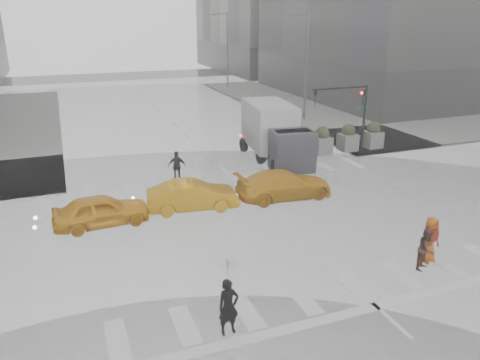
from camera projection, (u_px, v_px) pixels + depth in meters
name	position (u px, v px, depth m)	size (l,w,h in m)	color
ground	(279.00, 219.00, 21.45)	(120.00, 120.00, 0.00)	black
sidewalk_ne	(388.00, 114.00, 43.38)	(35.00, 35.00, 0.15)	slate
road_markings	(279.00, 219.00, 21.45)	(18.00, 48.00, 0.01)	silver
traffic_signal_pole	(352.00, 106.00, 30.44)	(4.45, 0.42, 4.50)	black
street_lamp_near	(305.00, 63.00, 39.27)	(2.15, 0.22, 9.00)	#59595B
street_lamp_far	(226.00, 47.00, 56.85)	(2.15, 0.22, 9.00)	#59595B
planter_west	(322.00, 141.00, 30.69)	(1.10, 1.10, 1.80)	slate
planter_mid	(348.00, 138.00, 31.36)	(1.10, 1.10, 1.80)	slate
planter_east	(373.00, 136.00, 32.03)	(1.10, 1.10, 1.80)	slate
pedestrian_black	(228.00, 286.00, 13.30)	(1.00, 1.01, 2.43)	black
pedestrian_brown	(427.00, 249.00, 17.00)	(0.79, 0.62, 1.63)	#482619
pedestrian_orange	(430.00, 239.00, 17.52)	(0.96, 0.70, 1.80)	#C2560D
pedestrian_far_a	(177.00, 166.00, 26.00)	(1.01, 0.62, 1.73)	black
pedestrian_far_b	(275.00, 156.00, 27.82)	(1.10, 0.61, 1.70)	black
taxi_front	(101.00, 211.00, 20.57)	(1.67, 4.15, 1.41)	orange
taxi_mid	(193.00, 196.00, 22.23)	(1.50, 4.30, 1.42)	orange
taxi_rear	(284.00, 185.00, 23.64)	(2.01, 4.37, 1.43)	orange
box_truck	(275.00, 132.00, 29.31)	(2.50, 6.66, 3.54)	#B8B8BA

